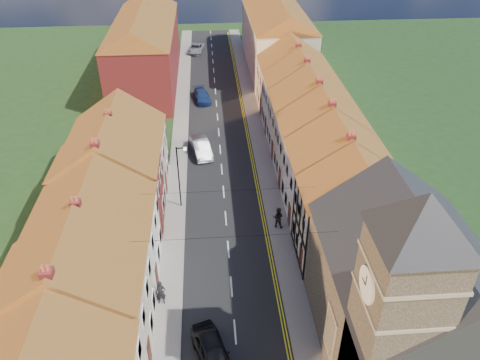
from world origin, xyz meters
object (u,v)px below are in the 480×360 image
at_px(car_near, 213,352).
at_px(car_mid, 201,147).
at_px(pedestrian_left_b, 161,293).
at_px(car_distant, 196,48).
at_px(pedestrian_right, 278,218).
at_px(lamppost, 179,173).
at_px(church, 407,291).
at_px(car_far, 202,96).

bearing_deg(car_near, car_mid, 73.51).
bearing_deg(car_near, pedestrian_left_b, 107.89).
bearing_deg(car_distant, pedestrian_right, -71.33).
bearing_deg(lamppost, church, -51.70).
bearing_deg(car_distant, pedestrian_left_b, -82.26).
distance_m(car_near, car_distant, 58.65).
xyz_separation_m(lamppost, car_near, (2.31, -15.99, -2.77)).
height_order(car_near, car_far, car_near).
xyz_separation_m(church, car_far, (-11.18, 39.69, -5.23)).
height_order(lamppost, car_mid, lamppost).
relative_size(car_near, pedestrian_right, 2.35).
relative_size(lamppost, car_mid, 1.27).
bearing_deg(church, car_near, 176.40).
relative_size(car_distant, pedestrian_left_b, 2.49).
bearing_deg(pedestrian_right, car_mid, -43.99).
relative_size(church, car_mid, 3.21).
distance_m(car_distant, pedestrian_right, 46.76).
height_order(car_far, pedestrian_right, pedestrian_right).
distance_m(church, car_distant, 60.75).
distance_m(car_mid, pedestrian_left_b, 20.67).
xyz_separation_m(car_mid, car_distant, (-0.60, 33.41, -0.11)).
relative_size(car_mid, pedestrian_left_b, 2.45).
bearing_deg(car_mid, pedestrian_left_b, -109.61).
height_order(car_near, pedestrian_left_b, pedestrian_left_b).
bearing_deg(car_mid, pedestrian_right, -75.39).
distance_m(lamppost, car_distant, 42.76).
relative_size(lamppost, pedestrian_left_b, 3.10).
xyz_separation_m(car_near, pedestrian_right, (5.79, 12.40, 0.31)).
bearing_deg(pedestrian_right, lamppost, -4.13).
bearing_deg(car_mid, lamppost, -112.52).
relative_size(car_far, pedestrian_left_b, 2.32).
relative_size(car_far, car_distant, 0.93).
bearing_deg(car_distant, church, -68.42).
bearing_deg(pedestrian_left_b, car_near, -53.14).
bearing_deg(lamppost, car_distant, 88.41).
relative_size(car_distant, pedestrian_right, 2.52).
bearing_deg(pedestrian_right, pedestrian_left_b, 59.50).
height_order(car_distant, pedestrian_left_b, pedestrian_left_b).
relative_size(car_near, pedestrian_left_b, 2.32).
height_order(church, pedestrian_right, church).
xyz_separation_m(car_distant, pedestrian_left_b, (-2.28, -53.88, 0.42)).
xyz_separation_m(pedestrian_right, pedestrian_left_b, (-9.20, -7.63, 0.01)).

